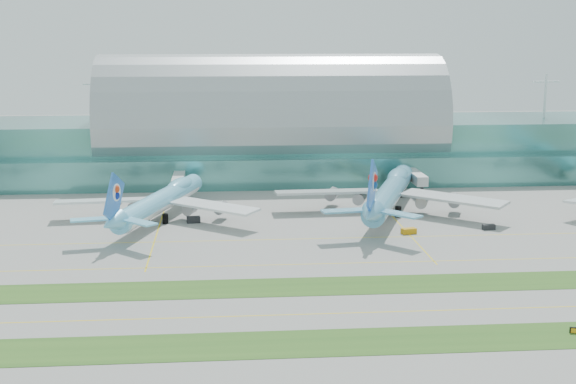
{
  "coord_description": "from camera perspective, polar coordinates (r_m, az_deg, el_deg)",
  "views": [
    {
      "loc": [
        -17.25,
        -153.15,
        51.27
      ],
      "look_at": [
        0.0,
        55.0,
        9.0
      ],
      "focal_mm": 50.0,
      "sensor_mm": 36.0,
      "label": 1
    }
  ],
  "objects": [
    {
      "name": "ground",
      "position": [
        162.42,
        1.61,
        -6.96
      ],
      "size": [
        700.0,
        700.0,
        0.0
      ],
      "primitive_type": "plane",
      "color": "gray",
      "rests_on": "ground"
    },
    {
      "name": "terminal",
      "position": [
        284.89,
        -1.23,
        3.97
      ],
      "size": [
        340.0,
        69.1,
        36.0
      ],
      "color": "#3D7A75",
      "rests_on": "ground"
    },
    {
      "name": "grass_strip_near",
      "position": [
        136.32,
        2.93,
        -10.65
      ],
      "size": [
        420.0,
        12.0,
        0.08
      ],
      "primitive_type": "cube",
      "color": "#2D591E",
      "rests_on": "ground"
    },
    {
      "name": "grass_strip_far",
      "position": [
        164.3,
        1.54,
        -6.73
      ],
      "size": [
        420.0,
        12.0,
        0.08
      ],
      "primitive_type": "cube",
      "color": "#2D591E",
      "rests_on": "ground"
    },
    {
      "name": "taxiline_b",
      "position": [
        149.29,
        2.21,
        -8.65
      ],
      "size": [
        420.0,
        0.35,
        0.01
      ],
      "primitive_type": "cube",
      "color": "yellow",
      "rests_on": "ground"
    },
    {
      "name": "taxiline_c",
      "position": [
        179.49,
        0.98,
        -5.16
      ],
      "size": [
        420.0,
        0.35,
        0.01
      ],
      "primitive_type": "cube",
      "color": "yellow",
      "rests_on": "ground"
    },
    {
      "name": "taxiline_d",
      "position": [
        200.58,
        0.35,
        -3.37
      ],
      "size": [
        420.0,
        0.35,
        0.01
      ],
      "primitive_type": "cube",
      "color": "yellow",
      "rests_on": "ground"
    },
    {
      "name": "airliner_b",
      "position": [
        222.35,
        -9.03,
        -0.54
      ],
      "size": [
        56.25,
        65.25,
        18.4
      ],
      "rotation": [
        0.0,
        0.0,
        -0.3
      ],
      "color": "#6ECCF2",
      "rests_on": "ground"
    },
    {
      "name": "airliner_c",
      "position": [
        229.62,
        7.28,
        0.07
      ],
      "size": [
        62.25,
        72.46,
        20.65
      ],
      "rotation": [
        0.0,
        0.0,
        -0.35
      ],
      "color": "#5CA7CA",
      "rests_on": "ground"
    },
    {
      "name": "gse_c",
      "position": [
        212.74,
        -11.69,
        -2.49
      ],
      "size": [
        4.67,
        3.04,
        1.84
      ],
      "primitive_type": "cube",
      "rotation": [
        0.0,
        0.0,
        -0.23
      ],
      "color": "black",
      "rests_on": "ground"
    },
    {
      "name": "gse_d",
      "position": [
        218.84,
        -6.74,
        -1.97
      ],
      "size": [
        3.83,
        2.41,
        1.66
      ],
      "primitive_type": "cube",
      "rotation": [
        0.0,
        0.0,
        0.12
      ],
      "color": "black",
      "rests_on": "ground"
    },
    {
      "name": "gse_e",
      "position": [
        208.02,
        8.58,
        -2.76
      ],
      "size": [
        4.12,
        2.8,
        1.42
      ],
      "primitive_type": "cube",
      "rotation": [
        0.0,
        0.0,
        0.26
      ],
      "color": "#C2840B",
      "rests_on": "ground"
    },
    {
      "name": "gse_f",
      "position": [
        216.33,
        14.08,
        -2.43
      ],
      "size": [
        3.37,
        1.86,
        1.39
      ],
      "primitive_type": "cube",
      "rotation": [
        0.0,
        0.0,
        0.1
      ],
      "color": "black",
      "rests_on": "ground"
    }
  ]
}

